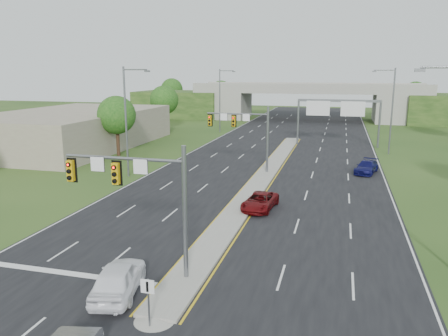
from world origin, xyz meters
TOP-DOWN VIEW (x-y plane):
  - ground at (0.00, 0.00)m, footprint 240.00×240.00m
  - road at (0.00, 35.00)m, footprint 24.00×160.00m
  - median at (0.00, 23.00)m, footprint 2.00×54.00m
  - median_nose at (0.00, -4.00)m, footprint 2.00×2.00m
  - lane_markings at (-0.60, 28.91)m, footprint 23.72×160.00m
  - signal_mast_near at (-2.26, -0.07)m, footprint 6.62×0.60m
  - signal_mast_far at (-2.26, 24.93)m, footprint 6.62×0.60m
  - keep_right_sign at (0.00, -4.53)m, footprint 0.60×0.13m
  - sign_gantry at (6.68, 44.92)m, footprint 11.58×0.44m
  - overpass at (0.00, 80.00)m, footprint 80.00×14.00m
  - lightpole_l_mid at (-13.30, 20.00)m, footprint 2.85×0.25m
  - lightpole_l_far at (-13.30, 55.00)m, footprint 2.85×0.25m
  - lightpole_r_far at (13.30, 40.00)m, footprint 2.85×0.25m
  - tree_l_near at (-20.00, 30.00)m, footprint 4.80×4.80m
  - tree_l_mid at (-24.00, 55.00)m, footprint 5.20×5.20m
  - tree_back_a at (-38.00, 94.00)m, footprint 6.00×6.00m
  - tree_back_b at (-24.00, 94.00)m, footprint 5.60×5.60m
  - tree_back_c at (24.00, 94.00)m, footprint 5.60×5.60m
  - commercial_building at (-30.00, 35.00)m, footprint 18.00×30.00m
  - car_white at (-2.62, -2.24)m, footprint 2.91×5.02m
  - car_far_a at (1.53, 12.59)m, footprint 2.58×4.75m
  - car_far_b at (10.15, 27.79)m, footprint 2.93×4.83m

SIDE VIEW (x-z plane):
  - ground at x=0.00m, z-range 0.00..0.00m
  - road at x=0.00m, z-range 0.00..0.02m
  - lane_markings at x=-0.60m, z-range 0.02..0.03m
  - median at x=0.00m, z-range 0.02..0.18m
  - median_nose at x=0.00m, z-range 0.02..0.18m
  - car_far_a at x=1.53m, z-range 0.02..1.28m
  - car_far_b at x=10.15m, z-range 0.02..1.33m
  - car_white at x=-2.62m, z-range 0.02..1.63m
  - keep_right_sign at x=0.00m, z-range 0.42..2.62m
  - commercial_building at x=-30.00m, z-range 0.00..5.00m
  - overpass at x=0.00m, z-range -0.50..7.60m
  - signal_mast_near at x=-2.26m, z-range 1.23..8.23m
  - signal_mast_far at x=-2.26m, z-range 1.23..8.23m
  - tree_l_near at x=-20.00m, z-range 1.38..8.98m
  - sign_gantry at x=6.68m, z-range 1.90..8.58m
  - tree_l_mid at x=-24.00m, z-range 1.44..9.57m
  - tree_back_b at x=-24.00m, z-range 1.35..9.67m
  - tree_back_c at x=24.00m, z-range 1.35..9.67m
  - tree_back_a at x=-38.00m, z-range 1.41..10.26m
  - lightpole_l_mid at x=-13.30m, z-range 0.60..11.60m
  - lightpole_l_far at x=-13.30m, z-range 0.60..11.60m
  - lightpole_r_far at x=13.30m, z-range 0.60..11.60m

